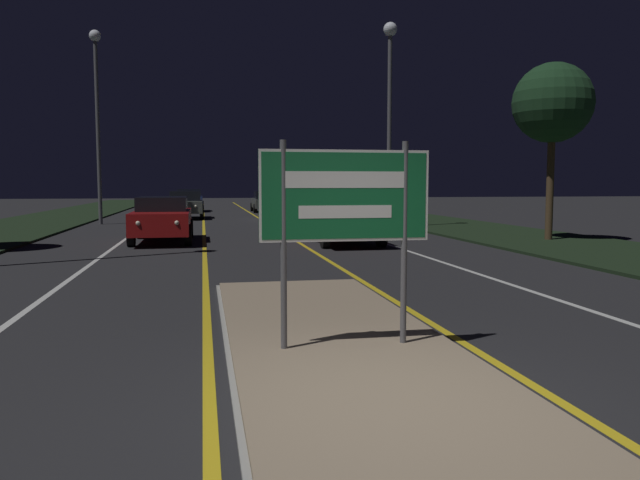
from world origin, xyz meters
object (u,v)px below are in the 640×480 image
car_approaching_2 (189,200)px  streetlight_left_far (97,99)px  car_receding_0 (343,221)px  car_receding_2 (267,201)px  car_approaching_0 (163,218)px  highway_sign (345,205)px  streetlight_right_near (390,90)px  car_receding_1 (280,205)px  car_approaching_1 (186,204)px

car_approaching_2 → streetlight_left_far: bearing=-106.2°
car_receding_0 → car_receding_2: bearing=90.4°
car_approaching_0 → highway_sign: bearing=-78.8°
streetlight_right_near → car_receding_1: size_ratio=1.98×
highway_sign → car_receding_0: (2.88, 12.77, -0.96)m
car_approaching_1 → car_approaching_2: size_ratio=1.01×
streetlight_right_near → car_approaching_0: size_ratio=1.82×
highway_sign → car_receding_1: bearing=84.5°
car_receding_2 → car_approaching_1: 8.80m
car_receding_2 → car_approaching_0: (-5.58, -21.13, 0.05)m
car_receding_0 → car_receding_1: 13.91m
streetlight_right_near → car_receding_0: bearing=-119.3°
streetlight_right_near → car_receding_1: bearing=114.2°
streetlight_right_near → car_approaching_1: size_ratio=2.06×
streetlight_left_far → car_approaching_0: size_ratio=1.92×
car_receding_2 → car_approaching_0: car_approaching_0 is taller
car_receding_2 → car_approaching_0: bearing=-104.8°
car_receding_0 → car_approaching_2: bearing=102.2°
streetlight_left_far → car_approaching_2: (3.87, 13.27, -5.03)m
car_receding_1 → car_receding_0: bearing=-88.7°
highway_sign → streetlight_left_far: bearing=104.6°
streetlight_right_near → car_approaching_2: (-8.63, 18.84, -5.00)m
car_approaching_0 → car_approaching_1: size_ratio=1.13×
car_approaching_0 → car_receding_1: bearing=66.1°
car_approaching_2 → car_approaching_0: bearing=-91.0°
streetlight_right_near → streetlight_left_far: bearing=156.0°
streetlight_left_far → car_approaching_0: bearing=-70.5°
highway_sign → car_receding_1: 26.81m
car_receding_2 → car_approaching_2: 5.52m
streetlight_left_far → car_receding_0: 15.55m
car_receding_0 → car_receding_2: size_ratio=1.13×
highway_sign → car_receding_0: size_ratio=0.48×
car_receding_2 → car_approaching_2: size_ratio=1.03×
streetlight_left_far → streetlight_right_near: (12.50, -5.57, -0.03)m
highway_sign → car_receding_1: size_ratio=0.53×
car_receding_2 → streetlight_left_far: bearing=-128.5°
car_approaching_0 → car_approaching_2: bearing=89.0°
streetlight_left_far → car_approaching_1: size_ratio=2.17×
highway_sign → car_receding_2: bearing=85.6°
car_approaching_0 → streetlight_left_far: bearing=109.5°
highway_sign → streetlight_right_near: bearing=71.7°
highway_sign → car_receding_0: bearing=77.3°
car_receding_0 → car_approaching_1: bearing=108.9°
car_approaching_2 → car_approaching_1: bearing=-90.2°
car_receding_1 → car_receding_2: bearing=89.0°
highway_sign → car_approaching_2: highway_sign is taller
streetlight_right_near → car_approaching_2: streetlight_right_near is taller
car_approaching_1 → streetlight_right_near: bearing=-48.6°
car_receding_0 → car_approaching_2: size_ratio=1.16×
car_approaching_2 → streetlight_right_near: bearing=-65.4°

